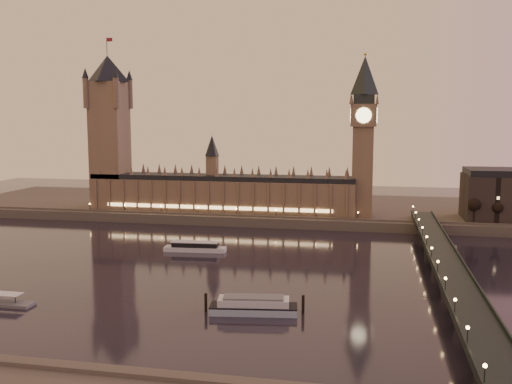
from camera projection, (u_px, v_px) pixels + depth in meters
ground at (237, 269)px, 262.66m from camera, size 700.00×700.00×0.00m
far_embankment at (329, 210)px, 416.62m from camera, size 560.00×130.00×6.00m
palace_of_westminster at (221, 189)px, 385.50m from camera, size 180.00×26.62×52.00m
victoria_tower at (109, 123)px, 395.89m from camera, size 31.68×31.68×118.00m
big_ben at (364, 127)px, 361.36m from camera, size 17.68×17.68×104.00m
westminster_bridge at (445, 268)px, 243.67m from camera, size 13.20×260.00×15.30m
bare_tree_0 at (471, 207)px, 342.80m from camera, size 6.61×6.61×13.44m
bare_tree_1 at (499, 208)px, 339.60m from camera, size 6.61×6.61×13.44m
cruise_boat_a at (195, 247)px, 297.40m from camera, size 32.78×9.45×5.17m
moored_barge at (254, 306)px, 202.21m from camera, size 35.52×12.91×6.57m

